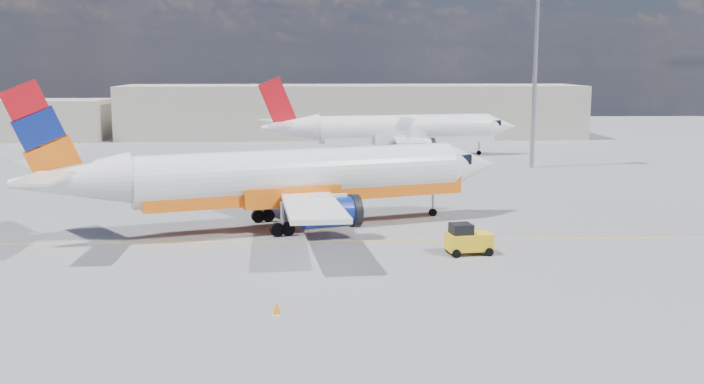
{
  "coord_description": "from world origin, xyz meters",
  "views": [
    {
      "loc": [
        -0.12,
        -46.49,
        11.41
      ],
      "look_at": [
        1.89,
        1.3,
        3.5
      ],
      "focal_mm": 40.0,
      "sensor_mm": 36.0,
      "label": 1
    }
  ],
  "objects_px": {
    "main_jet": "(285,178)",
    "second_jet": "(397,130)",
    "traffic_cone": "(277,309)",
    "gse_tug": "(467,240)"
  },
  "relations": [
    {
      "from": "main_jet",
      "to": "gse_tug",
      "type": "xyz_separation_m",
      "value": [
        11.24,
        -8.15,
        -2.61
      ]
    },
    {
      "from": "second_jet",
      "to": "traffic_cone",
      "type": "height_order",
      "value": "second_jet"
    },
    {
      "from": "second_jet",
      "to": "traffic_cone",
      "type": "bearing_deg",
      "value": -110.97
    },
    {
      "from": "gse_tug",
      "to": "main_jet",
      "type": "bearing_deg",
      "value": 135.25
    },
    {
      "from": "main_jet",
      "to": "traffic_cone",
      "type": "bearing_deg",
      "value": -107.87
    },
    {
      "from": "traffic_cone",
      "to": "second_jet",
      "type": "bearing_deg",
      "value": 79.27
    },
    {
      "from": "second_jet",
      "to": "main_jet",
      "type": "bearing_deg",
      "value": -116.24
    },
    {
      "from": "gse_tug",
      "to": "traffic_cone",
      "type": "distance_m",
      "value": 15.51
    },
    {
      "from": "main_jet",
      "to": "traffic_cone",
      "type": "xyz_separation_m",
      "value": [
        0.37,
        -19.2,
        -3.21
      ]
    },
    {
      "from": "main_jet",
      "to": "second_jet",
      "type": "distance_m",
      "value": 42.83
    }
  ]
}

